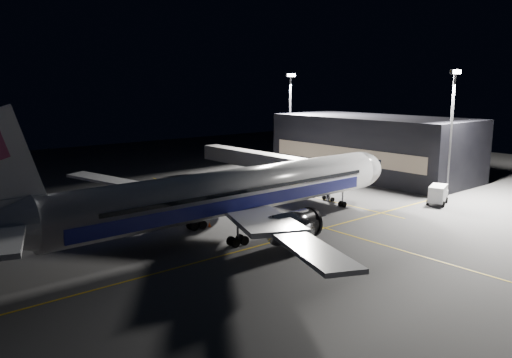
{
  "coord_description": "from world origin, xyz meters",
  "views": [
    {
      "loc": [
        -36.88,
        -47.98,
        18.33
      ],
      "look_at": [
        4.78,
        1.69,
        6.0
      ],
      "focal_mm": 35.0,
      "sensor_mm": 36.0,
      "label": 1
    }
  ],
  "objects_px": {
    "jet_bridge": "(271,162)",
    "safety_cone_a": "(229,210)",
    "airliner": "(228,193)",
    "service_truck": "(438,194)",
    "safety_cone_c": "(229,210)",
    "floodlight_mast_north": "(290,112)",
    "floodlight_mast_south": "(452,121)",
    "safety_cone_b": "(210,225)",
    "baggage_tug": "(174,203)"
  },
  "relations": [
    {
      "from": "floodlight_mast_north",
      "to": "safety_cone_a",
      "type": "relative_size",
      "value": 32.02
    },
    {
      "from": "floodlight_mast_north",
      "to": "safety_cone_c",
      "type": "xyz_separation_m",
      "value": [
        -34.75,
        -23.59,
        -12.07
      ]
    },
    {
      "from": "jet_bridge",
      "to": "service_truck",
      "type": "height_order",
      "value": "jet_bridge"
    },
    {
      "from": "airliner",
      "to": "safety_cone_a",
      "type": "bearing_deg",
      "value": 52.53
    },
    {
      "from": "safety_cone_c",
      "to": "baggage_tug",
      "type": "bearing_deg",
      "value": 123.57
    },
    {
      "from": "airliner",
      "to": "floodlight_mast_south",
      "type": "xyz_separation_m",
      "value": [
        41.08,
        -6.01,
        7.21
      ]
    },
    {
      "from": "airliner",
      "to": "service_truck",
      "type": "distance_m",
      "value": 35.96
    },
    {
      "from": "floodlight_mast_south",
      "to": "safety_cone_a",
      "type": "height_order",
      "value": "floodlight_mast_south"
    },
    {
      "from": "safety_cone_a",
      "to": "safety_cone_c",
      "type": "relative_size",
      "value": 1.06
    },
    {
      "from": "floodlight_mast_north",
      "to": "baggage_tug",
      "type": "xyz_separation_m",
      "value": [
        -39.56,
        -16.34,
        -11.47
      ]
    },
    {
      "from": "service_truck",
      "to": "baggage_tug",
      "type": "height_order",
      "value": "service_truck"
    },
    {
      "from": "safety_cone_c",
      "to": "floodlight_mast_south",
      "type": "bearing_deg",
      "value": -22.53
    },
    {
      "from": "service_truck",
      "to": "safety_cone_b",
      "type": "relative_size",
      "value": 9.81
    },
    {
      "from": "floodlight_mast_north",
      "to": "safety_cone_b",
      "type": "bearing_deg",
      "value": -145.85
    },
    {
      "from": "baggage_tug",
      "to": "safety_cone_b",
      "type": "relative_size",
      "value": 4.55
    },
    {
      "from": "service_truck",
      "to": "safety_cone_c",
      "type": "bearing_deg",
      "value": 128.97
    },
    {
      "from": "airliner",
      "to": "floodlight_mast_north",
      "type": "height_order",
      "value": "floodlight_mast_north"
    },
    {
      "from": "service_truck",
      "to": "airliner",
      "type": "bearing_deg",
      "value": 145.94
    },
    {
      "from": "service_truck",
      "to": "safety_cone_b",
      "type": "xyz_separation_m",
      "value": [
        -34.93,
        12.14,
        -1.25
      ]
    },
    {
      "from": "floodlight_mast_north",
      "to": "safety_cone_c",
      "type": "distance_m",
      "value": 43.7
    },
    {
      "from": "safety_cone_a",
      "to": "service_truck",
      "type": "bearing_deg",
      "value": -30.61
    },
    {
      "from": "baggage_tug",
      "to": "safety_cone_b",
      "type": "xyz_separation_m",
      "value": [
        -1.6,
        -11.57,
        -0.59
      ]
    },
    {
      "from": "floodlight_mast_south",
      "to": "service_truck",
      "type": "relative_size",
      "value": 3.37
    },
    {
      "from": "floodlight_mast_south",
      "to": "service_truck",
      "type": "xyz_separation_m",
      "value": [
        -6.22,
        -2.06,
        -10.8
      ]
    },
    {
      "from": "jet_bridge",
      "to": "safety_cone_b",
      "type": "distance_m",
      "value": 27.38
    },
    {
      "from": "jet_bridge",
      "to": "safety_cone_a",
      "type": "relative_size",
      "value": 53.21
    },
    {
      "from": "jet_bridge",
      "to": "safety_cone_a",
      "type": "xyz_separation_m",
      "value": [
        -16.46,
        -9.42,
        -4.26
      ]
    },
    {
      "from": "floodlight_mast_south",
      "to": "baggage_tug",
      "type": "xyz_separation_m",
      "value": [
        -39.56,
        21.66,
        -11.47
      ]
    },
    {
      "from": "airliner",
      "to": "floodlight_mast_north",
      "type": "relative_size",
      "value": 2.97
    },
    {
      "from": "floodlight_mast_south",
      "to": "safety_cone_c",
      "type": "xyz_separation_m",
      "value": [
        -34.75,
        14.41,
        -12.07
      ]
    },
    {
      "from": "jet_bridge",
      "to": "safety_cone_c",
      "type": "relative_size",
      "value": 56.56
    },
    {
      "from": "floodlight_mast_south",
      "to": "baggage_tug",
      "type": "height_order",
      "value": "floodlight_mast_south"
    },
    {
      "from": "airliner",
      "to": "baggage_tug",
      "type": "xyz_separation_m",
      "value": [
        1.52,
        15.64,
        -4.26
      ]
    },
    {
      "from": "jet_bridge",
      "to": "service_truck",
      "type": "distance_m",
      "value": 28.82
    },
    {
      "from": "jet_bridge",
      "to": "safety_cone_b",
      "type": "xyz_separation_m",
      "value": [
        -23.15,
        -13.98,
        -4.27
      ]
    },
    {
      "from": "jet_bridge",
      "to": "floodlight_mast_north",
      "type": "distance_m",
      "value": 24.06
    },
    {
      "from": "service_truck",
      "to": "safety_cone_a",
      "type": "height_order",
      "value": "service_truck"
    },
    {
      "from": "floodlight_mast_south",
      "to": "safety_cone_c",
      "type": "height_order",
      "value": "floodlight_mast_south"
    },
    {
      "from": "safety_cone_b",
      "to": "safety_cone_c",
      "type": "bearing_deg",
      "value": 34.05
    },
    {
      "from": "floodlight_mast_north",
      "to": "service_truck",
      "type": "height_order",
      "value": "floodlight_mast_north"
    },
    {
      "from": "safety_cone_a",
      "to": "safety_cone_b",
      "type": "height_order",
      "value": "safety_cone_a"
    },
    {
      "from": "jet_bridge",
      "to": "safety_cone_a",
      "type": "bearing_deg",
      "value": -150.21
    },
    {
      "from": "baggage_tug",
      "to": "safety_cone_a",
      "type": "xyz_separation_m",
      "value": [
        5.1,
        -7.01,
        -0.58
      ]
    },
    {
      "from": "safety_cone_b",
      "to": "baggage_tug",
      "type": "bearing_deg",
      "value": 82.15
    },
    {
      "from": "safety_cone_c",
      "to": "service_truck",
      "type": "bearing_deg",
      "value": -30.0
    },
    {
      "from": "jet_bridge",
      "to": "floodlight_mast_north",
      "type": "height_order",
      "value": "floodlight_mast_north"
    },
    {
      "from": "safety_cone_b",
      "to": "safety_cone_c",
      "type": "xyz_separation_m",
      "value": [
        6.4,
        4.33,
        -0.01
      ]
    },
    {
      "from": "airliner",
      "to": "safety_cone_b",
      "type": "bearing_deg",
      "value": 91.05
    },
    {
      "from": "jet_bridge",
      "to": "safety_cone_c",
      "type": "xyz_separation_m",
      "value": [
        -16.75,
        -9.66,
        -4.28
      ]
    },
    {
      "from": "airliner",
      "to": "baggage_tug",
      "type": "bearing_deg",
      "value": 84.45
    }
  ]
}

